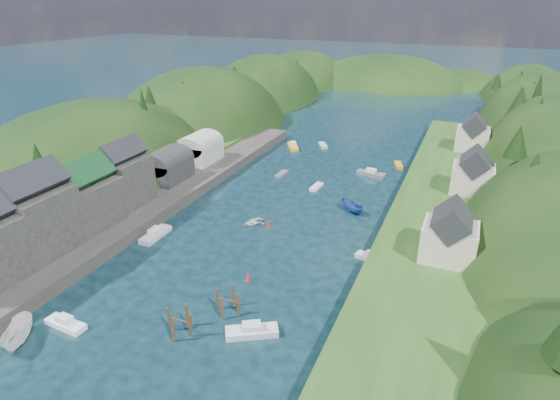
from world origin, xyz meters
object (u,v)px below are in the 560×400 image
at_px(channel_buoy_near, 248,277).
at_px(channel_buoy_far, 268,224).
at_px(piling_cluster_near, 180,324).
at_px(piling_cluster_far, 228,304).

xyz_separation_m(channel_buoy_near, channel_buoy_far, (-3.91, 15.40, 0.00)).
height_order(piling_cluster_near, channel_buoy_far, piling_cluster_near).
height_order(piling_cluster_far, channel_buoy_near, piling_cluster_far).
relative_size(piling_cluster_far, channel_buoy_far, 3.14).
distance_m(channel_buoy_near, channel_buoy_far, 15.89).
bearing_deg(channel_buoy_near, piling_cluster_near, -99.88).
xyz_separation_m(piling_cluster_near, channel_buoy_far, (-1.73, 27.96, -0.79)).
height_order(piling_cluster_far, channel_buoy_far, piling_cluster_far).
bearing_deg(channel_buoy_far, piling_cluster_near, -86.46).
relative_size(piling_cluster_near, channel_buoy_far, 3.34).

